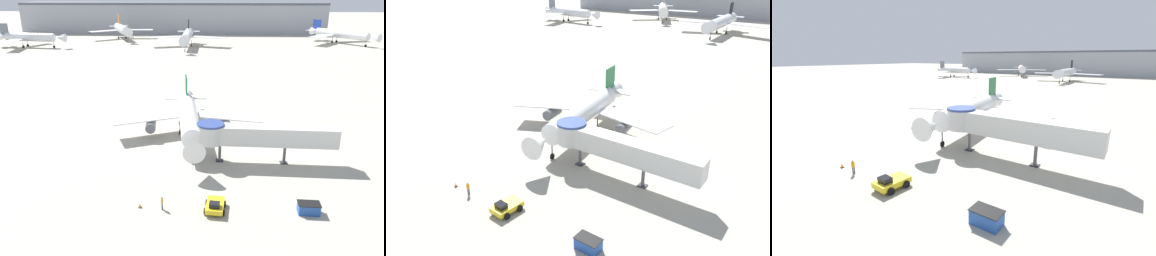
% 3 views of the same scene
% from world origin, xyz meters
% --- Properties ---
extents(ground_plane, '(800.00, 800.00, 0.00)m').
position_xyz_m(ground_plane, '(0.00, 0.00, 0.00)').
color(ground_plane, '#A8A393').
extents(main_airplane, '(27.90, 28.28, 8.85)m').
position_xyz_m(main_airplane, '(-0.21, 0.69, 3.77)').
color(main_airplane, white).
rests_on(main_airplane, ground_plane).
extents(jet_bridge, '(20.68, 4.10, 6.08)m').
position_xyz_m(jet_bridge, '(10.44, -8.81, 4.39)').
color(jet_bridge, silver).
rests_on(jet_bridge, ground_plane).
extents(pushback_tug_yellow, '(2.68, 3.64, 1.49)m').
position_xyz_m(pushback_tug_yellow, '(4.25, -22.48, 0.69)').
color(pushback_tug_yellow, yellow).
rests_on(pushback_tug_yellow, ground_plane).
extents(service_container_blue, '(2.66, 1.73, 1.31)m').
position_xyz_m(service_container_blue, '(15.18, -22.41, 0.66)').
color(service_container_blue, '#234C9E').
rests_on(service_container_blue, ground_plane).
extents(traffic_cone_apron_front, '(0.38, 0.38, 0.63)m').
position_xyz_m(traffic_cone_apron_front, '(-4.75, -22.25, 0.30)').
color(traffic_cone_apron_front, black).
rests_on(traffic_cone_apron_front, ground_plane).
extents(traffic_cone_starboard_wing, '(0.42, 0.42, 0.69)m').
position_xyz_m(traffic_cone_starboard_wing, '(10.76, 0.73, 0.33)').
color(traffic_cone_starboard_wing, black).
rests_on(traffic_cone_starboard_wing, ground_plane).
extents(ground_crew_marshaller, '(0.22, 0.33, 1.69)m').
position_xyz_m(ground_crew_marshaller, '(-2.02, -22.52, 0.98)').
color(ground_crew_marshaller, '#1E2338').
rests_on(ground_crew_marshaller, ground_plane).
extents(background_jet_gray_tail, '(33.01, 30.90, 10.37)m').
position_xyz_m(background_jet_gray_tail, '(-78.64, 107.14, 4.56)').
color(background_jet_gray_tail, silver).
rests_on(background_jet_gray_tail, ground_plane).
extents(background_jet_black_tail, '(36.31, 36.51, 11.32)m').
position_xyz_m(background_jet_black_tail, '(-7.47, 110.71, 4.95)').
color(background_jet_black_tail, silver).
rests_on(background_jet_black_tail, ground_plane).
extents(background_jet_orange_tail, '(32.16, 30.88, 11.82)m').
position_xyz_m(background_jet_orange_tail, '(-42.92, 137.80, 5.15)').
color(background_jet_orange_tail, white).
rests_on(background_jet_orange_tail, ground_plane).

